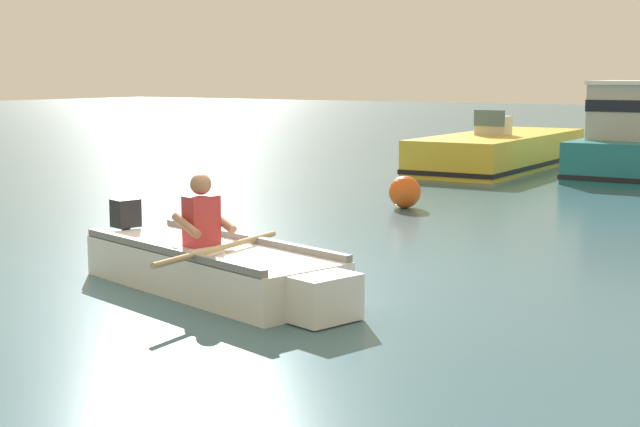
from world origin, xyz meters
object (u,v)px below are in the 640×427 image
Objects in this scene: moored_boat_yellow at (500,152)px; mooring_buoy at (405,192)px; rowboat_with_person at (215,267)px; moored_boat_teal at (638,142)px.

moored_boat_yellow reaches higher than mooring_buoy.
moored_boat_yellow is 7.26m from mooring_buoy.
rowboat_with_person is 13.41m from moored_boat_teal.
rowboat_with_person is 13.84m from moored_boat_yellow.
mooring_buoy is at bearing 101.38° from rowboat_with_person.
rowboat_with_person is at bearing -79.02° from moored_boat_yellow.
rowboat_with_person is 0.57× the size of moored_boat_yellow.
moored_boat_teal is at bearing 74.78° from mooring_buoy.
mooring_buoy is (-1.89, -6.94, -0.49)m from moored_boat_teal.
rowboat_with_person reaches higher than mooring_buoy.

